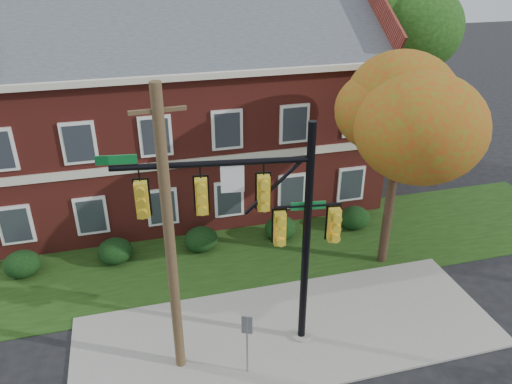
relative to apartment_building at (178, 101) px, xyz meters
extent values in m
plane|color=black|center=(2.00, -11.95, -4.99)|extent=(120.00, 120.00, 0.00)
cube|color=gray|center=(2.00, -10.95, -4.95)|extent=(14.00, 5.00, 0.08)
cube|color=#193811|center=(2.00, -5.95, -4.97)|extent=(30.00, 6.00, 0.04)
cube|color=maroon|center=(0.00, 0.05, -1.49)|extent=(18.00, 8.00, 7.00)
cube|color=beige|center=(0.00, 0.05, 2.13)|extent=(18.80, 8.80, 0.24)
cube|color=beige|center=(0.00, -3.98, -1.49)|extent=(18.00, 0.12, 0.35)
ellipsoid|color=black|center=(-7.00, -5.25, -4.46)|extent=(1.40, 1.26, 1.05)
ellipsoid|color=black|center=(-3.50, -5.25, -4.46)|extent=(1.40, 1.26, 1.05)
ellipsoid|color=black|center=(0.00, -5.25, -4.46)|extent=(1.40, 1.26, 1.05)
ellipsoid|color=black|center=(3.50, -5.25, -4.46)|extent=(1.40, 1.26, 1.05)
ellipsoid|color=black|center=(7.00, -5.25, -4.46)|extent=(1.40, 1.26, 1.05)
cylinder|color=black|center=(7.00, -7.95, -2.11)|extent=(0.36, 0.36, 5.76)
ellipsoid|color=red|center=(7.00, -7.95, 1.49)|extent=(4.25, 4.25, 3.60)
ellipsoid|color=red|center=(7.62, -8.33, 2.09)|extent=(3.50, 3.50, 3.00)
cylinder|color=black|center=(11.00, 1.05, -1.47)|extent=(0.36, 0.36, 7.04)
ellipsoid|color=#13350E|center=(11.00, 1.05, 2.93)|extent=(5.95, 5.95, 5.04)
ellipsoid|color=#13350E|center=(11.88, 0.52, 3.53)|extent=(4.90, 4.90, 4.20)
cylinder|color=black|center=(1.00, 8.05, -1.15)|extent=(0.36, 0.36, 7.68)
ellipsoid|color=#BF6210|center=(1.00, 8.05, 3.65)|extent=(6.46, 6.46, 5.47)
cylinder|color=gray|center=(2.32, -11.33, -4.90)|extent=(0.60, 0.60, 0.17)
cylinder|color=black|center=(2.32, -11.33, -1.23)|extent=(0.27, 0.27, 7.51)
cylinder|color=black|center=(-0.34, -10.95, 1.45)|extent=(5.33, 0.91, 0.17)
cylinder|color=black|center=(2.32, -11.33, 0.00)|extent=(1.92, 0.35, 0.09)
cube|color=gold|center=(-2.25, -10.69, 0.48)|extent=(0.51, 0.38, 1.24)
cube|color=gold|center=(-0.66, -10.91, 0.48)|extent=(0.51, 0.38, 1.24)
cube|color=gold|center=(1.04, -11.15, 0.48)|extent=(0.51, 0.38, 1.24)
cube|color=silver|center=(0.19, -11.03, 0.97)|extent=(0.64, 0.13, 0.80)
cube|color=#0D6427|center=(-2.78, -10.61, 1.68)|extent=(1.07, 0.19, 0.26)
cube|color=gold|center=(1.52, -11.22, -0.70)|extent=(0.51, 0.38, 1.24)
cube|color=gold|center=(3.11, -11.44, -0.70)|extent=(0.51, 0.38, 1.24)
cube|color=#0D6427|center=(2.32, -11.33, 0.00)|extent=(1.01, 0.18, 0.25)
cylinder|color=#4C3523|center=(-1.66, -11.47, -0.56)|extent=(0.31, 0.31, 8.86)
cube|color=#4C3523|center=(-1.66, -11.47, 3.18)|extent=(1.38, 0.19, 0.10)
cylinder|color=slate|center=(0.25, -12.31, -3.88)|extent=(0.08, 0.08, 2.21)
cube|color=slate|center=(0.25, -12.31, -3.08)|extent=(0.31, 0.17, 0.62)
camera|label=1|loc=(-2.33, -23.01, 6.77)|focal=35.00mm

